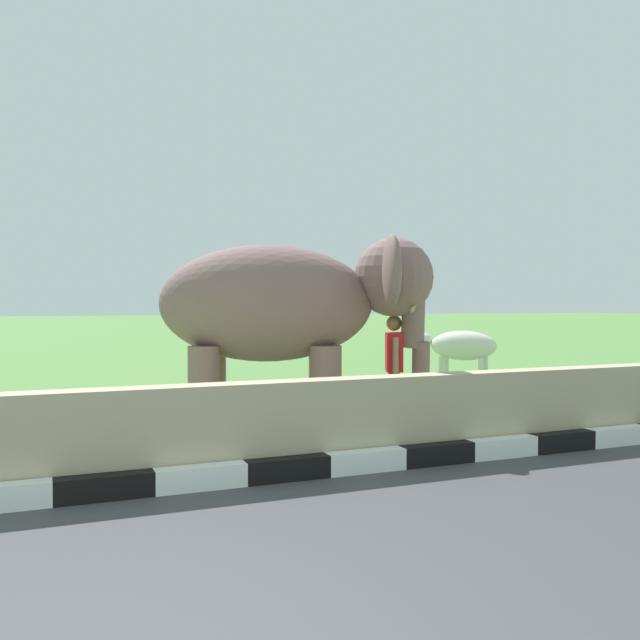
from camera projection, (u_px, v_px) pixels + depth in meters
striped_curb at (52, 493)px, 6.10m from camera, size 16.20×0.20×0.24m
barrier_parapet at (286, 427)px, 7.27m from camera, size 28.00×0.36×1.00m
elephant at (291, 306)px, 9.86m from camera, size 4.06×3.08×2.80m
person_handler at (394, 364)px, 10.11m from camera, size 0.38×0.61×1.66m
cow_near at (461, 347)px, 15.15m from camera, size 1.52×1.73×1.23m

